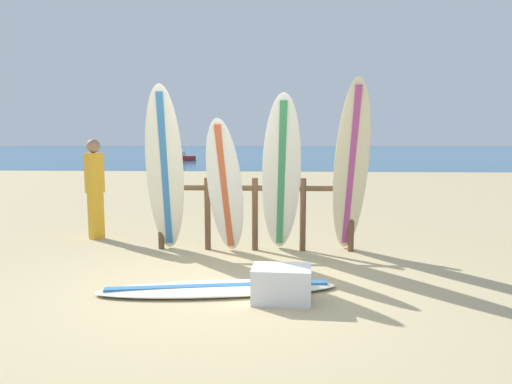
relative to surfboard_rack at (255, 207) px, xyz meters
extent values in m
plane|color=tan|center=(-0.36, -1.77, -0.66)|extent=(120.00, 120.00, 0.00)
cube|color=#1E5984|center=(-0.36, 56.23, -0.66)|extent=(120.00, 80.00, 0.01)
cylinder|color=brown|center=(-1.43, 0.00, -0.12)|extent=(0.09, 0.09, 1.09)
cylinder|color=brown|center=(-0.71, 0.00, -0.12)|extent=(0.09, 0.09, 1.09)
cylinder|color=brown|center=(0.00, 0.00, -0.12)|extent=(0.09, 0.09, 1.09)
cylinder|color=brown|center=(0.71, 0.00, -0.12)|extent=(0.09, 0.09, 1.09)
cylinder|color=brown|center=(1.43, 0.00, -0.12)|extent=(0.09, 0.09, 1.09)
cylinder|color=brown|center=(0.00, 0.00, 0.28)|extent=(2.95, 0.08, 0.08)
ellipsoid|color=white|center=(-1.26, -0.33, 0.53)|extent=(0.63, 0.95, 2.39)
cube|color=#3372B2|center=(-1.26, -0.33, 0.53)|extent=(0.20, 0.84, 2.21)
ellipsoid|color=white|center=(-0.40, -0.37, 0.31)|extent=(0.61, 0.85, 1.95)
cube|color=#CC5933|center=(-0.40, -0.37, 0.31)|extent=(0.20, 0.74, 1.80)
ellipsoid|color=white|center=(0.39, -0.37, 0.47)|extent=(0.59, 1.16, 2.26)
cube|color=#388C59|center=(0.39, -0.37, 0.47)|extent=(0.15, 1.06, 2.09)
ellipsoid|color=beige|center=(1.34, -0.37, 0.56)|extent=(0.49, 1.23, 2.44)
cube|color=#A53F8C|center=(1.34, -0.37, 0.56)|extent=(0.11, 1.14, 2.26)
ellipsoid|color=silver|center=(-0.30, -1.87, -0.63)|extent=(2.70, 0.96, 0.07)
cube|color=#3372B2|center=(-0.30, -1.87, -0.63)|extent=(2.42, 0.47, 0.08)
cube|color=gold|center=(-2.69, 0.63, -0.27)|extent=(0.24, 0.26, 0.78)
cube|color=gold|center=(-2.69, 0.63, 0.44)|extent=(0.29, 0.32, 0.66)
sphere|color=#997051|center=(-2.69, 0.63, 0.88)|extent=(0.22, 0.22, 0.22)
cube|color=#B22D28|center=(-7.26, 26.98, -0.48)|extent=(2.55, 2.13, 0.35)
cube|color=silver|center=(-7.26, 26.98, -0.12)|extent=(1.10, 1.05, 0.36)
cube|color=white|center=(0.39, -2.12, -0.48)|extent=(0.62, 0.43, 0.36)
camera|label=1|loc=(0.37, -6.63, 1.01)|focal=31.65mm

